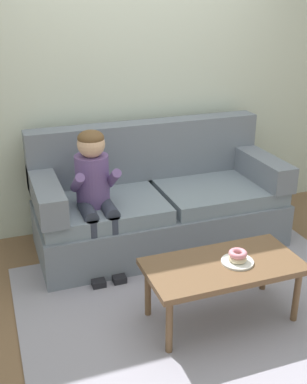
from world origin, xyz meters
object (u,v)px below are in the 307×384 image
(couch, at_px, (157,204))
(toy_controller, at_px, (271,276))
(donut, at_px, (238,258))
(coffee_table, at_px, (223,270))
(person_child, at_px, (95,187))

(couch, distance_m, toy_controller, 1.12)
(toy_controller, bearing_deg, donut, -133.10)
(coffee_table, height_order, toy_controller, coffee_table)
(couch, distance_m, person_child, 0.70)
(donut, bearing_deg, person_child, 125.06)
(coffee_table, relative_size, person_child, 0.92)
(couch, height_order, coffee_table, couch)
(person_child, bearing_deg, coffee_table, -57.98)
(donut, relative_size, toy_controller, 0.53)
(couch, bearing_deg, coffee_table, -89.18)
(coffee_table, xyz_separation_m, toy_controller, (0.59, 0.30, -0.36))
(person_child, relative_size, donut, 9.18)
(coffee_table, distance_m, person_child, 1.17)
(coffee_table, relative_size, toy_controller, 4.50)
(person_child, relative_size, toy_controller, 4.87)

